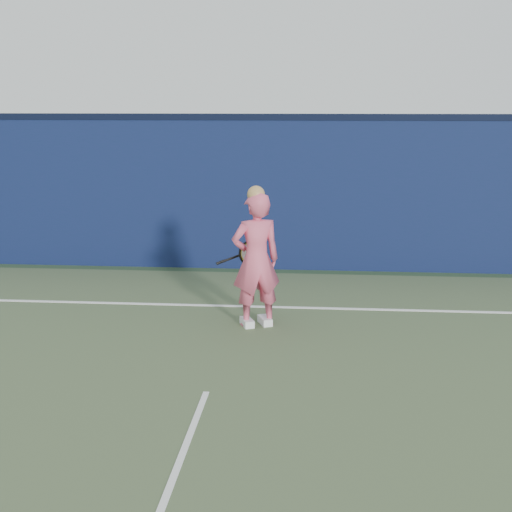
{
  "coord_description": "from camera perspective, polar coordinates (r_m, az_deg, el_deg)",
  "views": [
    {
      "loc": [
        1.05,
        -5.49,
        2.81
      ],
      "look_at": [
        0.3,
        3.19,
        0.91
      ],
      "focal_mm": 50.0,
      "sensor_mm": 36.0,
      "label": 1
    }
  ],
  "objects": [
    {
      "name": "wall_cap",
      "position": [
        12.04,
        -0.08,
        11.07
      ],
      "size": [
        24.0,
        0.42,
        0.1
      ],
      "primitive_type": "cube",
      "color": "black",
      "rests_on": "backstop_wall"
    },
    {
      "name": "backstop_wall",
      "position": [
        12.14,
        -0.08,
        4.93
      ],
      "size": [
        24.0,
        0.4,
        2.5
      ],
      "primitive_type": "cube",
      "color": "#0E1A3E",
      "rests_on": "ground"
    },
    {
      "name": "court_lines",
      "position": [
        5.96,
        -6.03,
        -15.77
      ],
      "size": [
        11.0,
        12.04,
        0.01
      ],
      "color": "white",
      "rests_on": "court_surface"
    },
    {
      "name": "player",
      "position": [
        8.93,
        0.0,
        -0.29
      ],
      "size": [
        0.73,
        0.61,
        1.79
      ],
      "rotation": [
        0.0,
        0.0,
        3.52
      ],
      "color": "#DE5673",
      "rests_on": "ground"
    },
    {
      "name": "ground",
      "position": [
        6.26,
        -5.44,
        -14.46
      ],
      "size": [
        80.0,
        80.0,
        0.0
      ],
      "primitive_type": "plane",
      "color": "#294027",
      "rests_on": "ground"
    },
    {
      "name": "racket",
      "position": [
        9.35,
        -0.75,
        0.2
      ],
      "size": [
        0.57,
        0.3,
        0.32
      ],
      "rotation": [
        0.0,
        0.0,
        0.34
      ],
      "color": "black",
      "rests_on": "ground"
    }
  ]
}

